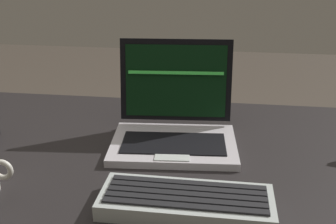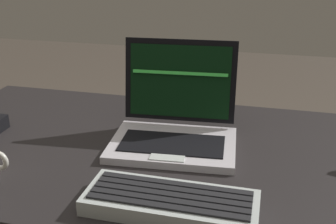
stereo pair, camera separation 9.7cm
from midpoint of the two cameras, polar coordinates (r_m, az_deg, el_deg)
The scene contains 3 objects.
desk at distance 1.01m, azimuth 5.71°, elevation -10.17°, with size 1.39×0.66×0.75m.
laptop_front at distance 1.00m, azimuth 3.76°, elevation -1.72°, with size 0.31×0.26×0.23m.
external_keyboard at distance 0.77m, azimuth 4.04°, elevation -12.38°, with size 0.32×0.12×0.03m.
Camera 2 is at (0.15, -0.84, 1.20)m, focal length 44.36 mm.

